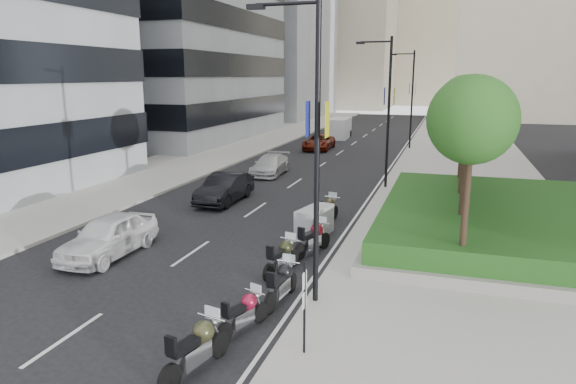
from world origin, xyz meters
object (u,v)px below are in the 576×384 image
at_px(motorcycle_2, 282,283).
at_px(lamp_post_1, 386,105).
at_px(motorcycle_1, 244,313).
at_px(motorcycle_4, 313,239).
at_px(car_b, 225,188).
at_px(parking_sign, 304,303).
at_px(delivery_van, 339,129).
at_px(car_d, 319,142).
at_px(lamp_post_0, 312,138).
at_px(motorcycle_6, 327,210).
at_px(motorcycle_5, 314,222).
at_px(lamp_post_2, 410,95).
at_px(car_a, 109,236).
at_px(car_c, 270,165).
at_px(motorcycle_3, 282,257).
at_px(motorcycle_0, 197,348).

bearing_deg(motorcycle_2, lamp_post_1, 2.21).
bearing_deg(motorcycle_1, motorcycle_4, 17.30).
distance_m(motorcycle_4, car_b, 9.49).
height_order(parking_sign, delivery_van, parking_sign).
height_order(motorcycle_2, motorcycle_4, motorcycle_4).
distance_m(parking_sign, car_d, 36.40).
bearing_deg(lamp_post_0, motorcycle_6, 99.99).
bearing_deg(lamp_post_0, car_b, 125.43).
bearing_deg(motorcycle_1, motorcycle_5, 21.06).
xyz_separation_m(parking_sign, car_d, (-8.60, 35.36, -0.75)).
height_order(motorcycle_2, motorcycle_6, motorcycle_6).
distance_m(motorcycle_5, car_b, 7.70).
xyz_separation_m(lamp_post_0, lamp_post_2, (0.00, 35.00, 0.00)).
bearing_deg(motorcycle_4, lamp_post_1, 14.28).
height_order(car_a, car_d, car_a).
bearing_deg(car_a, lamp_post_1, 60.88).
bearing_deg(car_c, motorcycle_2, -72.24).
bearing_deg(motorcycle_3, car_d, 24.48).
distance_m(lamp_post_1, motorcycle_6, 9.47).
height_order(motorcycle_4, car_a, car_a).
xyz_separation_m(car_b, car_c, (-0.31, 8.30, -0.09)).
bearing_deg(parking_sign, delivery_van, 100.94).
bearing_deg(motorcycle_0, lamp_post_1, 8.86).
distance_m(motorcycle_2, motorcycle_5, 6.68).
height_order(lamp_post_1, lamp_post_2, same).
relative_size(motorcycle_4, delivery_van, 0.43).
xyz_separation_m(motorcycle_3, car_d, (-6.36, 30.25, 0.10)).
bearing_deg(motorcycle_3, lamp_post_0, -130.27).
xyz_separation_m(motorcycle_2, car_d, (-7.07, 32.46, 0.10)).
xyz_separation_m(motorcycle_6, car_d, (-6.40, 23.58, 0.09)).
distance_m(lamp_post_1, motorcycle_2, 17.69).
xyz_separation_m(motorcycle_0, motorcycle_5, (-0.04, 10.90, 0.00)).
bearing_deg(lamp_post_1, lamp_post_0, -90.00).
bearing_deg(lamp_post_0, lamp_post_1, 90.00).
bearing_deg(motorcycle_3, delivery_van, 21.79).
xyz_separation_m(motorcycle_2, car_c, (-7.27, 19.43, 0.08)).
relative_size(lamp_post_1, car_b, 1.90).
bearing_deg(parking_sign, car_c, 111.53).
relative_size(motorcycle_0, motorcycle_5, 1.05).
relative_size(parking_sign, motorcycle_1, 1.27).
bearing_deg(motorcycle_6, motorcycle_1, -166.85).
bearing_deg(lamp_post_2, car_c, -117.48).
bearing_deg(parking_sign, motorcycle_5, 103.26).
xyz_separation_m(motorcycle_2, motorcycle_6, (-0.66, 8.88, 0.01)).
bearing_deg(car_d, car_c, -92.74).
distance_m(lamp_post_0, delivery_van, 42.76).
distance_m(lamp_post_2, motorcycle_2, 35.39).
bearing_deg(delivery_van, motorcycle_3, -84.04).
height_order(motorcycle_6, car_d, car_d).
height_order(lamp_post_0, motorcycle_1, lamp_post_0).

